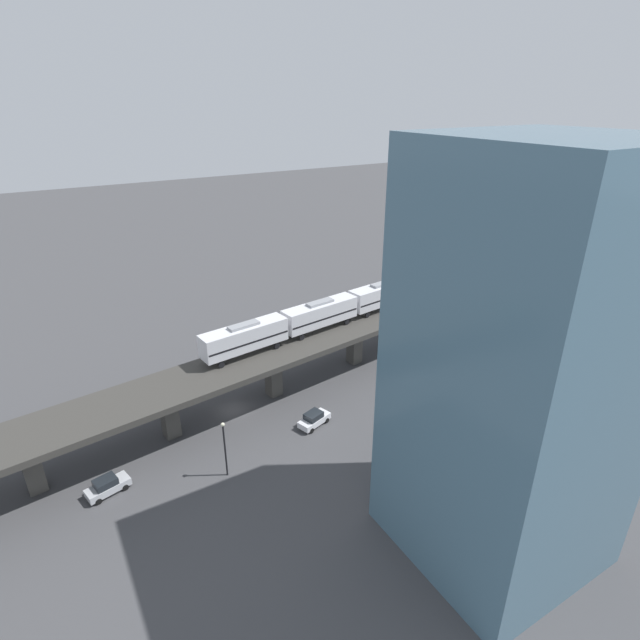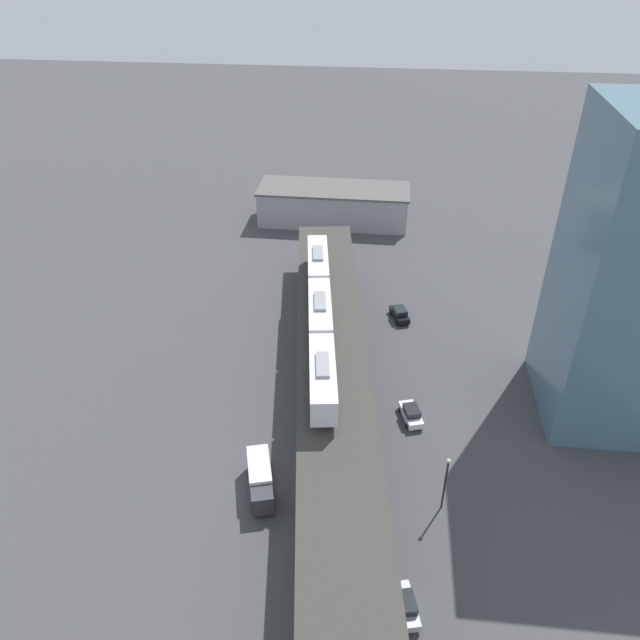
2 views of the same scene
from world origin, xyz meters
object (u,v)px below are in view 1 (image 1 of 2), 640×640
Objects in this scene: street_car_white at (314,419)px; street_lamp at (225,445)px; street_car_black at (435,370)px; subway_train at (320,313)px; warehouse_building at (518,288)px; street_car_silver at (107,486)px; office_tower at (518,372)px; delivery_truck at (178,384)px.

street_car_white is 13.51m from street_lamp.
subway_train is at bearing -126.92° from street_car_black.
street_car_white is at bearing -75.55° from warehouse_building.
street_car_silver is at bearing -108.01° from street_lamp.
office_tower is at bearing -33.33° from street_car_black.
warehouse_building is (-12.82, 33.33, 2.47)m from street_car_black.
office_tower is (39.32, 17.90, 16.24)m from delivery_truck.
street_car_black is at bearing 67.18° from delivery_truck.
delivery_truck is at bearing 179.37° from street_lamp.
office_tower reaches higher than delivery_truck.
warehouse_building is at bearing 88.64° from delivery_truck.
street_car_black is 1.00× the size of street_car_white.
delivery_truck is (-14.42, -34.28, 0.82)m from street_car_black.
office_tower is at bearing 24.48° from delivery_truck.
street_lamp is (14.70, -20.67, -5.20)m from subway_train.
street_lamp is (2.96, -12.80, 3.17)m from street_car_white.
subway_train is at bearing -87.04° from warehouse_building.
street_car_silver is 0.62× the size of delivery_truck.
delivery_truck is 18.89m from street_lamp.
street_car_black is 21.73m from street_car_white.
delivery_truck is at bearing -155.52° from office_tower.
delivery_truck is (-4.04, -20.46, -7.55)m from subway_train.
street_lamp reaches higher than street_car_silver.
street_car_white is 0.17× the size of warehouse_building.
subway_train is 7.87× the size of street_car_white.
delivery_truck reaches higher than street_car_white.
street_car_white is 24.59m from street_car_silver.
street_car_silver is 42.19m from office_tower.
subway_train is 16.43m from street_car_white.
delivery_truck is (-14.91, 11.98, 0.82)m from street_car_silver.
street_lamp reaches higher than warehouse_building.
subway_train reaches higher than street_car_white.
street_lamp is at bearing -75.82° from warehouse_building.
street_car_black is 0.63× the size of delivery_truck.
office_tower is at bearing -52.81° from warehouse_building.
delivery_truck is 0.26× the size of warehouse_building.
street_lamp is at bearing 71.99° from street_car_silver.
street_car_black is 0.17× the size of warehouse_building.
street_lamp is at bearing -82.86° from street_car_black.
warehouse_building is (-13.31, 79.59, 2.47)m from street_car_silver.
office_tower is (24.90, -16.37, 17.06)m from street_car_black.
warehouse_building is 64.08m from office_tower.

